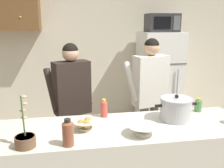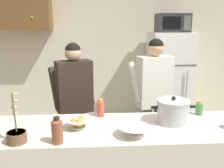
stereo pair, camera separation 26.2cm
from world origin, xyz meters
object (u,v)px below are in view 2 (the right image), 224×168
at_px(person_by_sink, 154,89).
at_px(bottle_mid_counter, 199,108).
at_px(refrigerator, 168,84).
at_px(bottle_near_edge, 101,108).
at_px(microwave, 172,23).
at_px(bottle_far_corner, 57,130).
at_px(cooking_pot, 173,111).
at_px(bread_bowl, 78,123).
at_px(empty_bowl, 135,131).
at_px(person_near_pot, 74,94).
at_px(potted_orchid, 17,135).

xyz_separation_m(person_by_sink, bottle_mid_counter, (0.31, -0.65, -0.02)).
distance_m(refrigerator, bottle_near_edge, 1.95).
height_order(microwave, bottle_far_corner, microwave).
height_order(cooking_pot, bread_bowl, cooking_pot).
relative_size(refrigerator, cooking_pot, 4.09).
height_order(refrigerator, empty_bowl, refrigerator).
relative_size(person_near_pot, bottle_near_edge, 9.01).
distance_m(microwave, bottle_near_edge, 2.08).
bearing_deg(cooking_pot, bread_bowl, -174.30).
relative_size(person_by_sink, bread_bowl, 7.29).
height_order(refrigerator, microwave, microwave).
bearing_deg(refrigerator, bread_bowl, -125.64).
height_order(cooking_pot, bottle_near_edge, cooking_pot).
distance_m(refrigerator, bottle_mid_counter, 1.61).
bearing_deg(bottle_near_edge, bread_bowl, -126.37).
relative_size(microwave, empty_bowl, 1.87).
bearing_deg(person_by_sink, bread_bowl, -133.52).
distance_m(microwave, bottle_far_corner, 2.67).
xyz_separation_m(bread_bowl, bottle_mid_counter, (1.17, 0.26, 0.02)).
bearing_deg(bottle_near_edge, microwave, 54.11).
bearing_deg(bottle_mid_counter, microwave, 84.20).
distance_m(empty_bowl, potted_orchid, 0.91).
height_order(microwave, bread_bowl, microwave).
bearing_deg(bottle_mid_counter, empty_bowl, -148.65).
distance_m(refrigerator, empty_bowl, 2.21).
xyz_separation_m(refrigerator, bottle_near_edge, (-1.13, -1.58, 0.18)).
xyz_separation_m(refrigerator, empty_bowl, (-0.87, -2.03, 0.14)).
bearing_deg(empty_bowl, refrigerator, 66.83).
height_order(refrigerator, cooking_pot, refrigerator).
xyz_separation_m(bottle_far_corner, potted_orchid, (-0.31, 0.03, -0.04)).
height_order(person_by_sink, bottle_mid_counter, person_by_sink).
bearing_deg(bottle_far_corner, empty_bowl, 7.65).
bearing_deg(refrigerator, cooking_pot, -105.17).
bearing_deg(bread_bowl, bottle_far_corner, -118.56).
bearing_deg(person_by_sink, person_near_pot, -174.65).
xyz_separation_m(microwave, bread_bowl, (-1.33, -1.83, -0.83)).
height_order(refrigerator, bottle_far_corner, refrigerator).
bearing_deg(bread_bowl, refrigerator, 54.36).
height_order(person_near_pot, bottle_mid_counter, person_near_pot).
xyz_separation_m(empty_bowl, bottle_mid_counter, (0.71, 0.43, 0.02)).
xyz_separation_m(cooking_pot, potted_orchid, (-1.30, -0.31, -0.04)).
height_order(cooking_pot, potted_orchid, potted_orchid).
distance_m(empty_bowl, bottle_near_edge, 0.52).
height_order(refrigerator, bread_bowl, refrigerator).
bearing_deg(potted_orchid, bottle_mid_counter, 16.66).
bearing_deg(potted_orchid, empty_bowl, 3.32).
bearing_deg(bread_bowl, bottle_mid_counter, 12.33).
height_order(microwave, bottle_near_edge, microwave).
xyz_separation_m(person_near_pot, cooking_pot, (0.95, -0.73, 0.04)).
height_order(refrigerator, person_near_pot, refrigerator).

